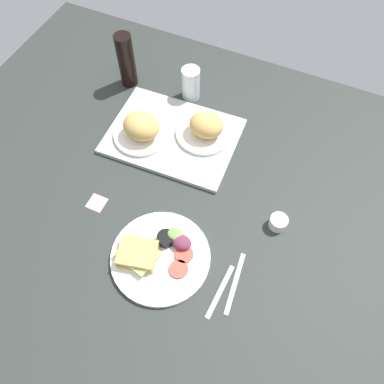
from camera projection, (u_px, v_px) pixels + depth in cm
name	position (u px, v px, depth cm)	size (l,w,h in cm)	color
ground_plane	(183.00, 206.00, 126.72)	(190.00, 150.00, 3.00)	#282D2B
serving_tray	(173.00, 136.00, 138.61)	(45.00, 33.00, 1.60)	#B2B2AD
bread_plate_near	(141.00, 129.00, 133.82)	(19.44, 19.44, 10.17)	white
bread_plate_far	(206.00, 128.00, 134.67)	(20.25, 20.25, 9.64)	white
plate_with_salad	(159.00, 254.00, 114.72)	(29.72, 29.72, 5.40)	white
drinking_glass	(191.00, 84.00, 144.11)	(6.82, 6.82, 12.93)	silver
soda_bottle	(126.00, 60.00, 144.32)	(6.40, 6.40, 21.46)	black
espresso_cup	(278.00, 222.00, 119.71)	(5.60, 5.60, 4.00)	silver
fork	(220.00, 291.00, 110.47)	(17.00, 1.40, 0.50)	#B7B7BC
knife	(235.00, 283.00, 111.70)	(19.00, 1.40, 0.50)	#B7B7BC
sticky_note	(97.00, 203.00, 125.47)	(5.60, 5.60, 0.12)	pink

